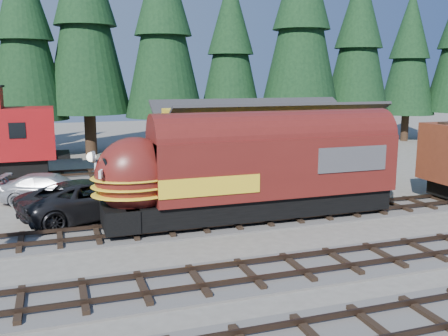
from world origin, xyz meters
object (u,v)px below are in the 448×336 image
object	(u,v)px
depot	(266,139)
locomotive	(245,174)
pickup_truck_a	(91,199)
pickup_truck_b	(51,189)

from	to	relation	value
depot	locomotive	world-z (taller)	depot
depot	locomotive	xyz separation A→B (m)	(-3.84, -6.50, -0.67)
depot	pickup_truck_a	bearing A→B (deg)	-162.15
pickup_truck_a	pickup_truck_b	xyz separation A→B (m)	(-1.81, 3.66, -0.15)
depot	locomotive	bearing A→B (deg)	-120.58
locomotive	depot	bearing A→B (deg)	59.42
depot	pickup_truck_b	bearing A→B (deg)	178.67
pickup_truck_b	depot	bearing A→B (deg)	-75.24
depot	pickup_truck_b	size ratio (longest dim) A/B	2.38
locomotive	pickup_truck_b	size ratio (longest dim) A/B	2.63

